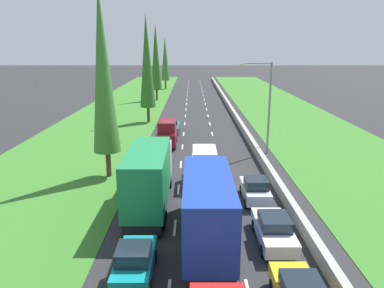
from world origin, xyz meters
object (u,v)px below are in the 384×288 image
object	(u,v)px
blue_box_truck_centre_lane	(207,207)
white_van_centre_lane	(205,166)
maroon_van_left_lane	(168,133)
street_light_mast	(267,101)
white_sedan_right_lane	(274,229)
poplar_tree_third	(147,62)
teal_hatchback_left_lane	(135,262)
silver_hatchback_right_lane	(256,189)
green_box_truck_left_lane	(150,176)
poplar_tree_fifth	(166,59)
poplar_tree_fourth	(157,57)
teal_sedan_left_lane	(172,126)
green_sedan_left_lane	(160,156)
poplar_tree_second	(103,72)

from	to	relation	value
blue_box_truck_centre_lane	white_van_centre_lane	distance (m)	9.28
maroon_van_left_lane	street_light_mast	distance (m)	10.96
white_van_centre_lane	blue_box_truck_centre_lane	bearing A→B (deg)	-91.04
white_sedan_right_lane	poplar_tree_third	bearing A→B (deg)	107.87
teal_hatchback_left_lane	silver_hatchback_right_lane	bearing A→B (deg)	51.43
green_box_truck_left_lane	poplar_tree_fifth	distance (m)	69.76
white_sedan_right_lane	poplar_tree_fourth	size ratio (longest dim) A/B	0.31
maroon_van_left_lane	poplar_tree_fourth	bearing A→B (deg)	97.19
poplar_tree_fifth	teal_sedan_left_lane	bearing A→B (deg)	-85.14
green_sedan_left_lane	poplar_tree_fourth	distance (m)	41.59
teal_hatchback_left_lane	street_light_mast	size ratio (longest dim) A/B	0.43
white_sedan_right_lane	white_van_centre_lane	xyz separation A→B (m)	(-3.48, 9.14, 0.59)
blue_box_truck_centre_lane	teal_hatchback_left_lane	bearing A→B (deg)	-138.47
teal_hatchback_left_lane	silver_hatchback_right_lane	distance (m)	11.26
white_sedan_right_lane	poplar_tree_fifth	distance (m)	75.26
poplar_tree_fourth	street_light_mast	bearing A→B (deg)	-69.06
green_box_truck_left_lane	green_sedan_left_lane	distance (m)	9.23
poplar_tree_second	street_light_mast	xyz separation A→B (m)	(14.07, 6.86, -3.27)
silver_hatchback_right_lane	poplar_tree_fourth	world-z (taller)	poplar_tree_fourth
teal_sedan_left_lane	poplar_tree_fifth	distance (m)	48.48
green_box_truck_left_lane	white_sedan_right_lane	distance (m)	8.74
blue_box_truck_centre_lane	poplar_tree_third	bearing A→B (deg)	101.89
poplar_tree_second	blue_box_truck_centre_lane	bearing A→B (deg)	-54.36
green_box_truck_left_lane	blue_box_truck_centre_lane	size ratio (longest dim) A/B	1.00
street_light_mast	green_box_truck_left_lane	bearing A→B (deg)	-128.19
green_box_truck_left_lane	white_sedan_right_lane	bearing A→B (deg)	-33.01
maroon_van_left_lane	teal_hatchback_left_lane	bearing A→B (deg)	-89.95
green_box_truck_left_lane	poplar_tree_fifth	size ratio (longest dim) A/B	0.75
white_van_centre_lane	poplar_tree_fifth	xyz separation A→B (m)	(-7.56, 65.02, 5.93)
green_box_truck_left_lane	silver_hatchback_right_lane	xyz separation A→B (m)	(7.18, 0.96, -1.35)
silver_hatchback_right_lane	maroon_van_left_lane	size ratio (longest dim) A/B	0.80
blue_box_truck_centre_lane	poplar_tree_fifth	xyz separation A→B (m)	(-7.40, 74.27, 5.15)
green_sedan_left_lane	blue_box_truck_centre_lane	bearing A→B (deg)	-75.05
poplar_tree_fifth	street_light_mast	distance (m)	58.43
white_sedan_right_lane	poplar_tree_second	size ratio (longest dim) A/B	0.30
street_light_mast	green_sedan_left_lane	bearing A→B (deg)	-160.46
poplar_tree_fourth	teal_hatchback_left_lane	bearing A→B (deg)	-85.69
teal_sedan_left_lane	poplar_tree_third	world-z (taller)	poplar_tree_third
green_box_truck_left_lane	poplar_tree_second	world-z (taller)	poplar_tree_second
green_box_truck_left_lane	green_sedan_left_lane	bearing A→B (deg)	90.83
silver_hatchback_right_lane	poplar_tree_fourth	bearing A→B (deg)	103.09
white_sedan_right_lane	maroon_van_left_lane	distance (m)	21.46
silver_hatchback_right_lane	street_light_mast	world-z (taller)	street_light_mast
silver_hatchback_right_lane	teal_hatchback_left_lane	bearing A→B (deg)	-128.57
poplar_tree_fourth	poplar_tree_third	bearing A→B (deg)	-87.80
white_sedan_right_lane	poplar_tree_third	distance (m)	35.34
poplar_tree_third	poplar_tree_fifth	xyz separation A→B (m)	(-0.46, 41.31, -1.03)
green_sedan_left_lane	silver_hatchback_right_lane	world-z (taller)	silver_hatchback_right_lane
teal_sedan_left_lane	poplar_tree_fifth	bearing A→B (deg)	94.86
teal_hatchback_left_lane	poplar_tree_fourth	size ratio (longest dim) A/B	0.27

